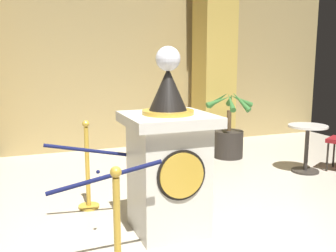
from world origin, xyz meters
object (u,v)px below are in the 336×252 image
object	(u,v)px
stanchion_near	(88,178)
potted_palm_right	(229,136)
pedestal_clock	(168,161)
cafe_table	(307,142)

from	to	relation	value
stanchion_near	potted_palm_right	bearing A→B (deg)	28.55
pedestal_clock	cafe_table	xyz separation A→B (m)	(2.69, 1.14, -0.26)
stanchion_near	potted_palm_right	distance (m)	3.05
cafe_table	potted_palm_right	bearing A→B (deg)	118.81
pedestal_clock	cafe_table	size ratio (longest dim) A/B	2.52
potted_palm_right	stanchion_near	bearing A→B (deg)	-151.45
stanchion_near	pedestal_clock	bearing A→B (deg)	-53.41
pedestal_clock	cafe_table	world-z (taller)	pedestal_clock
potted_palm_right	cafe_table	world-z (taller)	potted_palm_right
pedestal_clock	stanchion_near	size ratio (longest dim) A/B	1.77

